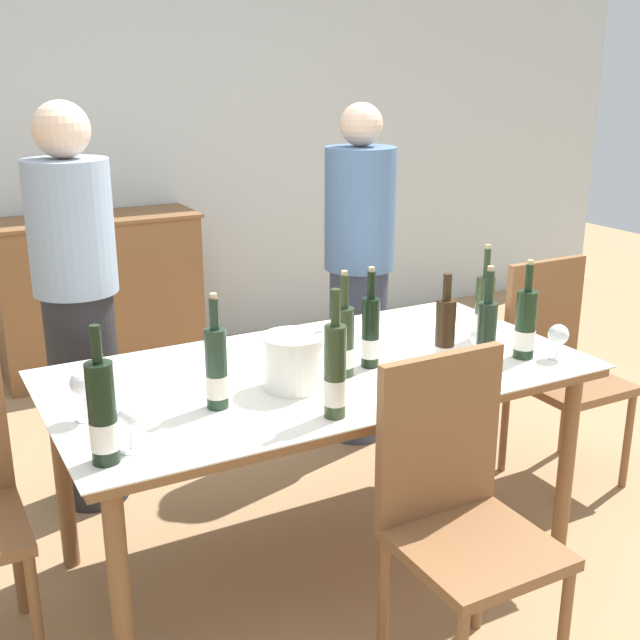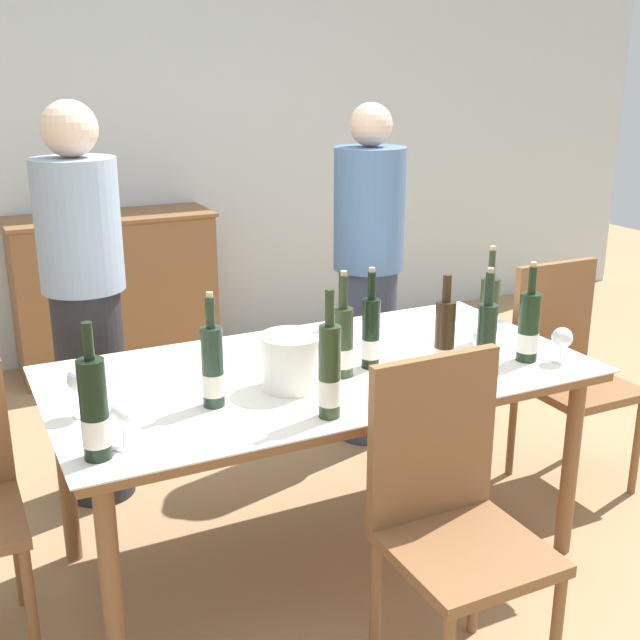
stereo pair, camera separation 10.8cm
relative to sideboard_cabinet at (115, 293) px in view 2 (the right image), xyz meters
The scene contains 22 objects.
ground_plane 2.40m from the sideboard_cabinet, 84.51° to the right, with size 12.00×12.00×0.00m, color #A37F56.
back_wall 1.00m from the sideboard_cabinet, 52.23° to the left, with size 8.00×0.10×2.80m.
sideboard_cabinet is the anchor object (origin of this frame).
dining_table 2.36m from the sideboard_cabinet, 84.51° to the right, with size 1.88×0.96×0.76m.
ice_bucket 2.48m from the sideboard_cabinet, 88.48° to the right, with size 0.21×0.21×0.18m.
wine_bottle_0 2.80m from the sideboard_cabinet, 75.94° to the right, with size 0.07×0.07×0.39m.
wine_bottle_1 2.70m from the sideboard_cabinet, 77.94° to the right, with size 0.07×0.07×0.37m.
wine_bottle_2 2.52m from the sideboard_cabinet, 94.97° to the right, with size 0.07×0.07×0.37m.
wine_bottle_3 2.57m from the sideboard_cabinet, 68.24° to the right, with size 0.07×0.07×0.38m.
wine_bottle_4 2.47m from the sideboard_cabinet, 80.72° to the right, with size 0.07×0.07×0.36m.
wine_bottle_5 2.48m from the sideboard_cabinet, 83.78° to the right, with size 0.07×0.07×0.37m.
wine_bottle_6 2.78m from the sideboard_cabinet, 70.17° to the right, with size 0.08×0.08×0.36m.
wine_bottle_7 2.75m from the sideboard_cabinet, 88.47° to the right, with size 0.07×0.07×0.40m.
wine_bottle_8 2.78m from the sideboard_cabinet, 102.92° to the right, with size 0.08×0.08×0.39m.
wine_glass_0 2.88m from the sideboard_cabinet, 68.79° to the right, with size 0.08×0.08×0.13m.
wine_glass_1 2.68m from the sideboard_cabinet, 73.15° to the right, with size 0.08×0.08×0.13m.
wine_glass_2 2.72m from the sideboard_cabinet, 101.46° to the right, with size 0.07×0.07×0.13m.
wine_glass_3 2.48m from the sideboard_cabinet, 104.12° to the right, with size 0.08×0.08×0.16m.
chair_near_front 3.06m from the sideboard_cabinet, 84.45° to the right, with size 0.42×0.42×0.99m.
chair_right_end 2.68m from the sideboard_cabinet, 57.01° to the right, with size 0.42×0.42×0.97m.
person_host 1.60m from the sideboard_cabinet, 105.71° to the right, with size 0.33×0.33×1.66m.
person_guest_left 1.78m from the sideboard_cabinet, 59.42° to the right, with size 0.33×0.33×1.62m.
Camera 2 is at (-1.16, -2.37, 1.78)m, focal length 45.00 mm.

